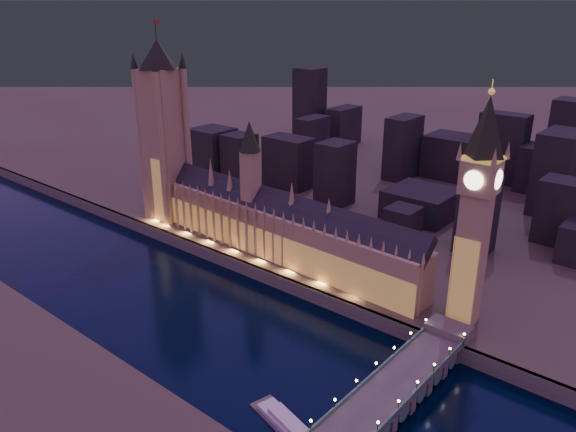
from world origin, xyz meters
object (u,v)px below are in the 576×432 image
Objects in this scene: elizabeth_tower at (478,195)px; palace_of_westminster at (275,225)px; victoria_tower at (163,124)px; river_boat at (291,428)px; westminster_bridge at (394,392)px.

palace_of_westminster is at bearing -179.91° from elizabeth_tower.
victoria_tower is 3.03× the size of river_boat.
palace_of_westminster is at bearing 133.56° from river_boat.
elizabeth_tower is at bearing 78.32° from river_boat.
river_boat is at bearing -101.68° from elizabeth_tower.
westminster_bridge is at bearing -89.47° from elizabeth_tower.
westminster_bridge is 2.60× the size of river_boat.
westminster_bridge is at bearing -28.59° from palace_of_westminster.
palace_of_westminster is 1.79× the size of elizabeth_tower.
palace_of_westminster is 1.53× the size of victoria_tower.
river_boat is at bearing -46.44° from palace_of_westminster.
palace_of_westminster is 127.11m from elizabeth_tower.
victoria_tower is at bearing 179.89° from palace_of_westminster.
elizabeth_tower reaches higher than river_boat.
victoria_tower is at bearing 180.00° from elizabeth_tower.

